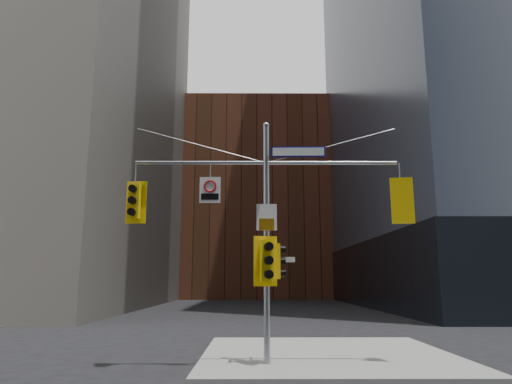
{
  "coord_description": "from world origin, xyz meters",
  "views": [
    {
      "loc": [
        -0.37,
        -11.53,
        2.47
      ],
      "look_at": [
        -0.31,
        2.0,
        5.09
      ],
      "focal_mm": 32.0,
      "sensor_mm": 36.0,
      "label": 1
    }
  ],
  "objects_px": {
    "traffic_light_west_arm": "(134,201)",
    "street_sign_blade": "(298,152)",
    "signal_assembly": "(267,214)",
    "traffic_light_pole_side": "(278,261)",
    "traffic_light_pole_front": "(267,261)",
    "regulatory_sign_arm": "(210,189)",
    "traffic_light_east_arm": "(401,201)"
  },
  "relations": [
    {
      "from": "signal_assembly",
      "to": "traffic_light_east_arm",
      "type": "xyz_separation_m",
      "value": [
        4.07,
        0.0,
        0.38
      ]
    },
    {
      "from": "signal_assembly",
      "to": "street_sign_blade",
      "type": "bearing_deg",
      "value": 0.17
    },
    {
      "from": "signal_assembly",
      "to": "traffic_light_west_arm",
      "type": "relative_size",
      "value": 6.15
    },
    {
      "from": "signal_assembly",
      "to": "regulatory_sign_arm",
      "type": "distance_m",
      "value": 1.87
    },
    {
      "from": "traffic_light_east_arm",
      "to": "street_sign_blade",
      "type": "distance_m",
      "value": 3.45
    },
    {
      "from": "traffic_light_pole_front",
      "to": "street_sign_blade",
      "type": "distance_m",
      "value": 3.48
    },
    {
      "from": "street_sign_blade",
      "to": "traffic_light_east_arm",
      "type": "bearing_deg",
      "value": 1.55
    },
    {
      "from": "traffic_light_west_arm",
      "to": "street_sign_blade",
      "type": "bearing_deg",
      "value": 4.39
    },
    {
      "from": "street_sign_blade",
      "to": "signal_assembly",
      "type": "bearing_deg",
      "value": -178.23
    },
    {
      "from": "traffic_light_pole_front",
      "to": "regulatory_sign_arm",
      "type": "xyz_separation_m",
      "value": [
        -1.7,
        0.25,
        2.16
      ]
    },
    {
      "from": "traffic_light_west_arm",
      "to": "regulatory_sign_arm",
      "type": "height_order",
      "value": "regulatory_sign_arm"
    },
    {
      "from": "traffic_light_pole_side",
      "to": "traffic_light_pole_front",
      "type": "bearing_deg",
      "value": 130.63
    },
    {
      "from": "traffic_light_west_arm",
      "to": "traffic_light_pole_front",
      "type": "bearing_deg",
      "value": 0.49
    },
    {
      "from": "traffic_light_east_arm",
      "to": "traffic_light_pole_side",
      "type": "bearing_deg",
      "value": 9.15
    },
    {
      "from": "street_sign_blade",
      "to": "traffic_light_pole_side",
      "type": "bearing_deg",
      "value": -178.72
    },
    {
      "from": "signal_assembly",
      "to": "traffic_light_east_arm",
      "type": "distance_m",
      "value": 4.09
    },
    {
      "from": "traffic_light_west_arm",
      "to": "regulatory_sign_arm",
      "type": "bearing_deg",
      "value": 3.66
    },
    {
      "from": "signal_assembly",
      "to": "traffic_light_pole_side",
      "type": "relative_size",
      "value": 7.8
    },
    {
      "from": "traffic_light_pole_front",
      "to": "signal_assembly",
      "type": "bearing_deg",
      "value": 77.84
    },
    {
      "from": "signal_assembly",
      "to": "traffic_light_west_arm",
      "type": "bearing_deg",
      "value": 179.81
    },
    {
      "from": "street_sign_blade",
      "to": "traffic_light_pole_front",
      "type": "bearing_deg",
      "value": -163.14
    },
    {
      "from": "regulatory_sign_arm",
      "to": "traffic_light_pole_side",
      "type": "bearing_deg",
      "value": 2.32
    },
    {
      "from": "traffic_light_west_arm",
      "to": "regulatory_sign_arm",
      "type": "distance_m",
      "value": 2.31
    },
    {
      "from": "traffic_light_east_arm",
      "to": "regulatory_sign_arm",
      "type": "xyz_separation_m",
      "value": [
        -5.78,
        -0.02,
        0.38
      ]
    },
    {
      "from": "traffic_light_west_arm",
      "to": "traffic_light_pole_side",
      "type": "distance_m",
      "value": 4.66
    },
    {
      "from": "traffic_light_east_arm",
      "to": "street_sign_blade",
      "type": "xyz_separation_m",
      "value": [
        -3.09,
        0.0,
        1.55
      ]
    },
    {
      "from": "signal_assembly",
      "to": "traffic_light_pole_front",
      "type": "height_order",
      "value": "signal_assembly"
    },
    {
      "from": "signal_assembly",
      "to": "traffic_light_west_arm",
      "type": "distance_m",
      "value": 4.0
    },
    {
      "from": "traffic_light_pole_side",
      "to": "regulatory_sign_arm",
      "type": "height_order",
      "value": "regulatory_sign_arm"
    },
    {
      "from": "traffic_light_east_arm",
      "to": "regulatory_sign_arm",
      "type": "bearing_deg",
      "value": 9.45
    },
    {
      "from": "street_sign_blade",
      "to": "regulatory_sign_arm",
      "type": "bearing_deg",
      "value": -177.91
    },
    {
      "from": "signal_assembly",
      "to": "traffic_light_east_arm",
      "type": "bearing_deg",
      "value": 0.01
    }
  ]
}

